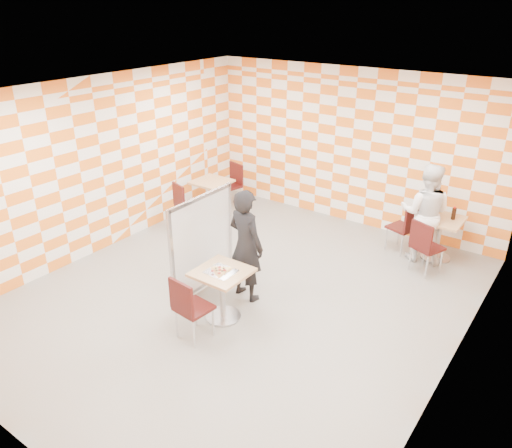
{
  "coord_description": "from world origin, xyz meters",
  "views": [
    {
      "loc": [
        3.9,
        -5.12,
        4.13
      ],
      "look_at": [
        0.1,
        0.2,
        1.15
      ],
      "focal_mm": 35.0,
      "sensor_mm": 36.0,
      "label": 1
    }
  ],
  "objects_px": {
    "chair_second_front": "(424,243)",
    "sport_bottle": "(436,210)",
    "main_table": "(222,286)",
    "soda_bottle": "(454,214)",
    "empty_table": "(212,192)",
    "second_table": "(439,231)",
    "man_white": "(425,213)",
    "man_dark": "(246,245)",
    "partition": "(203,243)",
    "chair_empty_far": "(233,181)",
    "chair_main_front": "(188,305)",
    "chair_second_side": "(407,225)",
    "chair_empty_near": "(184,202)"
  },
  "relations": [
    {
      "from": "chair_empty_far",
      "to": "chair_second_front",
      "type": "bearing_deg",
      "value": -7.23
    },
    {
      "from": "chair_second_side",
      "to": "partition",
      "type": "distance_m",
      "value": 3.62
    },
    {
      "from": "second_table",
      "to": "chair_main_front",
      "type": "distance_m",
      "value": 4.58
    },
    {
      "from": "man_dark",
      "to": "main_table",
      "type": "bearing_deg",
      "value": 105.33
    },
    {
      "from": "second_table",
      "to": "sport_bottle",
      "type": "height_order",
      "value": "sport_bottle"
    },
    {
      "from": "empty_table",
      "to": "sport_bottle",
      "type": "xyz_separation_m",
      "value": [
        4.22,
        0.91,
        0.33
      ]
    },
    {
      "from": "main_table",
      "to": "chair_second_front",
      "type": "height_order",
      "value": "chair_second_front"
    },
    {
      "from": "chair_empty_near",
      "to": "man_white",
      "type": "height_order",
      "value": "man_white"
    },
    {
      "from": "chair_second_front",
      "to": "soda_bottle",
      "type": "xyz_separation_m",
      "value": [
        0.2,
        0.75,
        0.31
      ]
    },
    {
      "from": "chair_second_side",
      "to": "partition",
      "type": "bearing_deg",
      "value": -125.06
    },
    {
      "from": "empty_table",
      "to": "soda_bottle",
      "type": "bearing_deg",
      "value": 11.11
    },
    {
      "from": "partition",
      "to": "second_table",
      "type": "bearing_deg",
      "value": 49.91
    },
    {
      "from": "empty_table",
      "to": "sport_bottle",
      "type": "relative_size",
      "value": 3.75
    },
    {
      "from": "second_table",
      "to": "chair_second_front",
      "type": "distance_m",
      "value": 0.68
    },
    {
      "from": "chair_second_side",
      "to": "second_table",
      "type": "bearing_deg",
      "value": 13.98
    },
    {
      "from": "chair_empty_far",
      "to": "chair_second_side",
      "type": "bearing_deg",
      "value": -0.07
    },
    {
      "from": "second_table",
      "to": "chair_empty_far",
      "type": "distance_m",
      "value": 4.35
    },
    {
      "from": "chair_main_front",
      "to": "sport_bottle",
      "type": "relative_size",
      "value": 4.62
    },
    {
      "from": "man_dark",
      "to": "empty_table",
      "type": "bearing_deg",
      "value": -31.71
    },
    {
      "from": "chair_empty_far",
      "to": "sport_bottle",
      "type": "relative_size",
      "value": 4.62
    },
    {
      "from": "sport_bottle",
      "to": "soda_bottle",
      "type": "relative_size",
      "value": 0.87
    },
    {
      "from": "empty_table",
      "to": "sport_bottle",
      "type": "height_order",
      "value": "sport_bottle"
    },
    {
      "from": "main_table",
      "to": "second_table",
      "type": "xyz_separation_m",
      "value": [
        1.88,
        3.52,
        0.0
      ]
    },
    {
      "from": "second_table",
      "to": "man_white",
      "type": "xyz_separation_m",
      "value": [
        -0.23,
        -0.18,
        0.35
      ]
    },
    {
      "from": "chair_main_front",
      "to": "chair_second_side",
      "type": "xyz_separation_m",
      "value": [
        1.39,
        4.03,
        0.0
      ]
    },
    {
      "from": "man_dark",
      "to": "second_table",
      "type": "bearing_deg",
      "value": -115.24
    },
    {
      "from": "second_table",
      "to": "sport_bottle",
      "type": "xyz_separation_m",
      "value": [
        -0.13,
        0.1,
        0.33
      ]
    },
    {
      "from": "chair_second_side",
      "to": "partition",
      "type": "relative_size",
      "value": 0.6
    },
    {
      "from": "main_table",
      "to": "chair_second_front",
      "type": "bearing_deg",
      "value": 56.99
    },
    {
      "from": "main_table",
      "to": "soda_bottle",
      "type": "bearing_deg",
      "value": 60.31
    },
    {
      "from": "chair_empty_far",
      "to": "second_table",
      "type": "bearing_deg",
      "value": 1.66
    },
    {
      "from": "chair_second_front",
      "to": "soda_bottle",
      "type": "bearing_deg",
      "value": 75.01
    },
    {
      "from": "partition",
      "to": "sport_bottle",
      "type": "height_order",
      "value": "partition"
    },
    {
      "from": "second_table",
      "to": "partition",
      "type": "distance_m",
      "value": 4.04
    },
    {
      "from": "chair_second_front",
      "to": "partition",
      "type": "distance_m",
      "value": 3.53
    },
    {
      "from": "man_dark",
      "to": "man_white",
      "type": "bearing_deg",
      "value": -113.68
    },
    {
      "from": "man_white",
      "to": "chair_empty_far",
      "type": "bearing_deg",
      "value": -12.47
    },
    {
      "from": "partition",
      "to": "chair_second_front",
      "type": "bearing_deg",
      "value": 43.26
    },
    {
      "from": "main_table",
      "to": "chair_second_side",
      "type": "xyz_separation_m",
      "value": [
        1.36,
        3.39,
        0.04
      ]
    },
    {
      "from": "chair_second_front",
      "to": "man_dark",
      "type": "relative_size",
      "value": 0.54
    },
    {
      "from": "chair_empty_far",
      "to": "soda_bottle",
      "type": "relative_size",
      "value": 4.02
    },
    {
      "from": "chair_main_front",
      "to": "sport_bottle",
      "type": "xyz_separation_m",
      "value": [
        1.79,
        4.26,
        0.29
      ]
    },
    {
      "from": "main_table",
      "to": "chair_empty_near",
      "type": "bearing_deg",
      "value": 142.56
    },
    {
      "from": "chair_second_front",
      "to": "sport_bottle",
      "type": "distance_m",
      "value": 0.83
    },
    {
      "from": "second_table",
      "to": "partition",
      "type": "height_order",
      "value": "partition"
    },
    {
      "from": "empty_table",
      "to": "chair_second_front",
      "type": "xyz_separation_m",
      "value": [
        4.32,
        0.14,
        0.04
      ]
    },
    {
      "from": "chair_second_side",
      "to": "chair_empty_near",
      "type": "height_order",
      "value": "same"
    },
    {
      "from": "chair_main_front",
      "to": "partition",
      "type": "xyz_separation_m",
      "value": [
        -0.68,
        1.08,
        0.25
      ]
    },
    {
      "from": "main_table",
      "to": "chair_empty_far",
      "type": "distance_m",
      "value": 4.19
    },
    {
      "from": "chair_second_side",
      "to": "chair_empty_far",
      "type": "bearing_deg",
      "value": 179.93
    }
  ]
}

